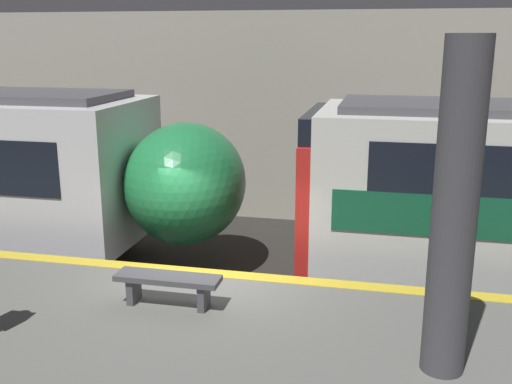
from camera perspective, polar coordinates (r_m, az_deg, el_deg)
ground_plane at (r=10.40m, az=-4.62°, el=-13.02°), size 120.00×120.00×0.00m
platform at (r=8.08m, az=-10.24°, el=-17.46°), size 40.00×5.03×1.12m
station_rear_barrier at (r=15.78m, az=2.32°, el=6.99°), size 50.00×0.15×5.45m
support_pillar_near at (r=6.76m, az=18.39°, el=-1.92°), size 0.49×0.49×3.74m
platform_bench at (r=8.61m, az=-8.38°, el=-8.56°), size 1.50×0.40×0.45m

